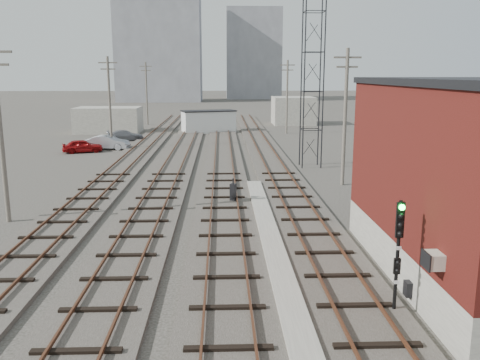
{
  "coord_description": "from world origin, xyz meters",
  "views": [
    {
      "loc": [
        -1.64,
        -5.26,
        7.38
      ],
      "look_at": [
        -0.74,
        19.38,
        2.2
      ],
      "focal_mm": 38.0,
      "sensor_mm": 36.0,
      "label": 1
    }
  ],
  "objects_px": {
    "switch_stand": "(233,193)",
    "car_grey": "(125,135)",
    "signal_mast": "(398,251)",
    "car_red": "(82,146)",
    "site_trailer": "(209,121)",
    "car_silver": "(108,142)"
  },
  "relations": [
    {
      "from": "car_silver",
      "to": "car_grey",
      "type": "height_order",
      "value": "car_silver"
    },
    {
      "from": "car_red",
      "to": "switch_stand",
      "type": "bearing_deg",
      "value": -162.61
    },
    {
      "from": "signal_mast",
      "to": "car_grey",
      "type": "height_order",
      "value": "signal_mast"
    },
    {
      "from": "switch_stand",
      "to": "car_silver",
      "type": "distance_m",
      "value": 24.91
    },
    {
      "from": "switch_stand",
      "to": "car_grey",
      "type": "distance_m",
      "value": 30.79
    },
    {
      "from": "signal_mast",
      "to": "switch_stand",
      "type": "height_order",
      "value": "signal_mast"
    },
    {
      "from": "car_silver",
      "to": "car_grey",
      "type": "xyz_separation_m",
      "value": [
        0.49,
        6.72,
        -0.11
      ]
    },
    {
      "from": "switch_stand",
      "to": "signal_mast",
      "type": "bearing_deg",
      "value": -50.2
    },
    {
      "from": "signal_mast",
      "to": "car_grey",
      "type": "xyz_separation_m",
      "value": [
        -16.13,
        42.62,
        -1.52
      ]
    },
    {
      "from": "car_red",
      "to": "car_grey",
      "type": "height_order",
      "value": "car_red"
    },
    {
      "from": "switch_stand",
      "to": "car_red",
      "type": "bearing_deg",
      "value": 146.16
    },
    {
      "from": "signal_mast",
      "to": "car_silver",
      "type": "bearing_deg",
      "value": 114.85
    },
    {
      "from": "site_trailer",
      "to": "car_grey",
      "type": "relative_size",
      "value": 1.8
    },
    {
      "from": "signal_mast",
      "to": "car_grey",
      "type": "bearing_deg",
      "value": 110.73
    },
    {
      "from": "car_grey",
      "to": "signal_mast",
      "type": "bearing_deg",
      "value": -172.92
    },
    {
      "from": "car_red",
      "to": "car_silver",
      "type": "relative_size",
      "value": 0.88
    },
    {
      "from": "site_trailer",
      "to": "car_grey",
      "type": "xyz_separation_m",
      "value": [
        -9.16,
        -7.57,
        -0.84
      ]
    },
    {
      "from": "switch_stand",
      "to": "site_trailer",
      "type": "distance_m",
      "value": 36.24
    },
    {
      "from": "car_silver",
      "to": "signal_mast",
      "type": "bearing_deg",
      "value": -149.02
    },
    {
      "from": "signal_mast",
      "to": "car_red",
      "type": "relative_size",
      "value": 0.99
    },
    {
      "from": "switch_stand",
      "to": "car_grey",
      "type": "relative_size",
      "value": 0.34
    },
    {
      "from": "signal_mast",
      "to": "car_grey",
      "type": "distance_m",
      "value": 45.59
    }
  ]
}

